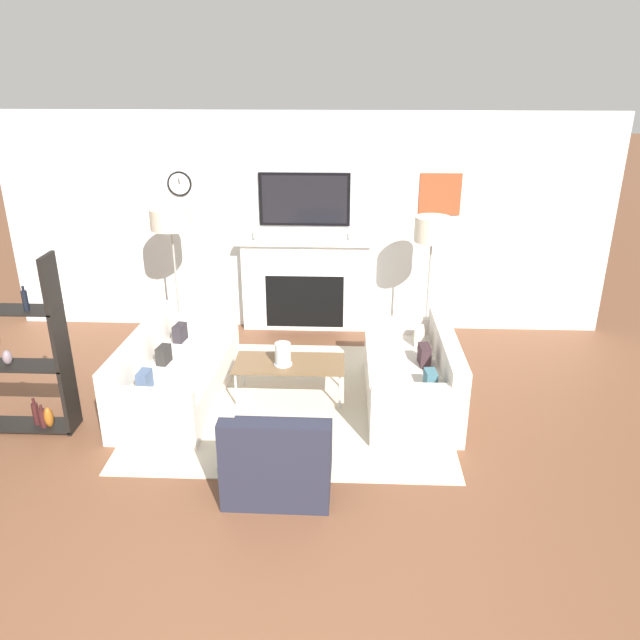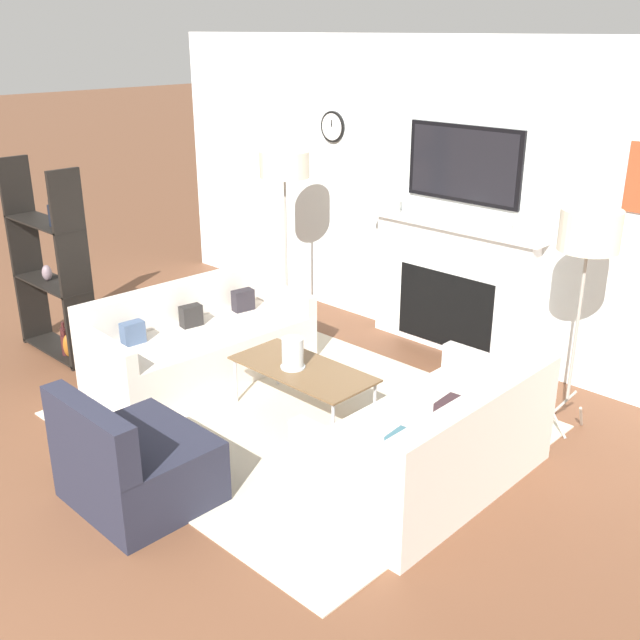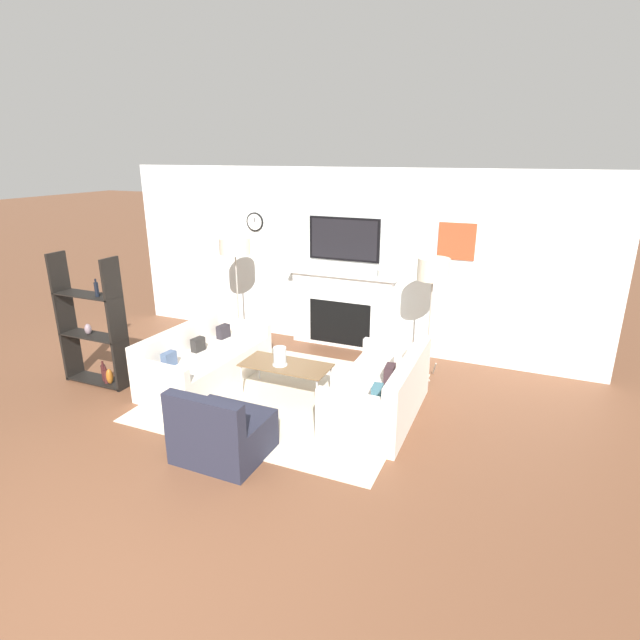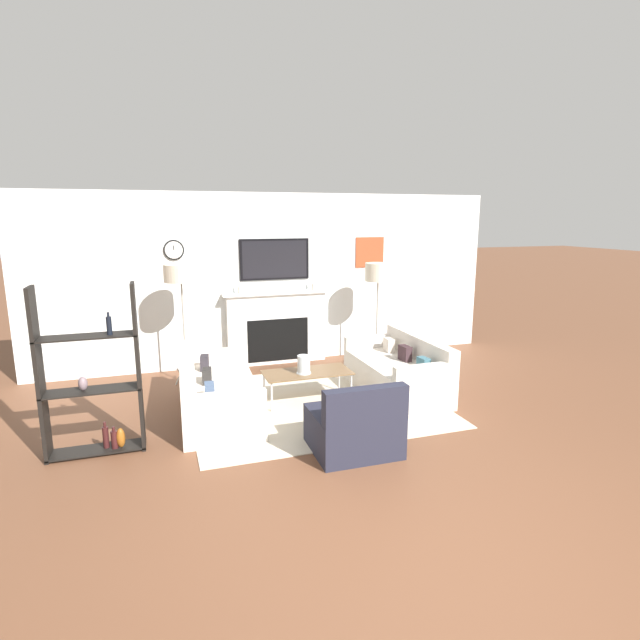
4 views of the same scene
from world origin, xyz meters
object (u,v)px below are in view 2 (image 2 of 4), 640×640
at_px(armchair, 134,465).
at_px(floor_lamp_left, 285,167).
at_px(couch_left, 198,344).
at_px(couch_right, 434,447).
at_px(shelf_unit, 51,272).
at_px(floor_lamp_right, 590,233).
at_px(hurricane_candle, 293,355).
at_px(coffee_table, 303,371).

height_order(armchair, floor_lamp_left, floor_lamp_left).
height_order(couch_left, couch_right, couch_right).
relative_size(couch_left, shelf_unit, 1.11).
distance_m(couch_left, floor_lamp_right, 3.21).
distance_m(couch_left, shelf_unit, 1.47).
distance_m(couch_left, couch_right, 2.43).
bearing_deg(armchair, floor_lamp_left, 118.77).
distance_m(couch_right, shelf_unit, 3.75).
bearing_deg(couch_left, floor_lamp_right, 25.26).
distance_m(couch_left, floor_lamp_left, 1.83).
bearing_deg(hurricane_candle, shelf_unit, -164.61).
xyz_separation_m(floor_lamp_left, shelf_unit, (-0.98, -1.89, -0.80)).
relative_size(floor_lamp_right, shelf_unit, 0.96).
relative_size(hurricane_candle, floor_lamp_right, 0.14).
bearing_deg(armchair, shelf_unit, 161.97).
height_order(coffee_table, shelf_unit, shelf_unit).
distance_m(armchair, floor_lamp_right, 3.29).
bearing_deg(shelf_unit, hurricane_candle, 15.39).
xyz_separation_m(couch_right, shelf_unit, (-3.67, -0.61, 0.48)).
bearing_deg(coffee_table, floor_lamp_left, 140.11).
xyz_separation_m(coffee_table, hurricane_candle, (-0.06, -0.04, 0.13)).
bearing_deg(coffee_table, floor_lamp_right, 38.23).
relative_size(couch_left, armchair, 2.24).
xyz_separation_m(couch_left, coffee_table, (1.17, 0.08, 0.11)).
distance_m(armchair, coffee_table, 1.50).
bearing_deg(floor_lamp_right, floor_lamp_left, 180.00).
bearing_deg(couch_left, coffee_table, 3.67).
relative_size(couch_right, shelf_unit, 0.97).
bearing_deg(hurricane_candle, floor_lamp_left, 137.90).
distance_m(couch_right, coffee_table, 1.26).
distance_m(coffee_table, shelf_unit, 2.54).
height_order(hurricane_candle, floor_lamp_left, floor_lamp_left).
bearing_deg(floor_lamp_right, coffee_table, -141.77).
bearing_deg(hurricane_candle, floor_lamp_right, 38.18).
distance_m(floor_lamp_left, shelf_unit, 2.27).
xyz_separation_m(hurricane_candle, floor_lamp_left, (-1.37, 1.24, 1.06)).
bearing_deg(floor_lamp_right, shelf_unit, -154.35).
distance_m(couch_right, hurricane_candle, 1.33).
height_order(coffee_table, hurricane_candle, hurricane_candle).
height_order(couch_left, floor_lamp_right, floor_lamp_right).
relative_size(couch_right, hurricane_candle, 7.09).
distance_m(hurricane_candle, shelf_unit, 2.46).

